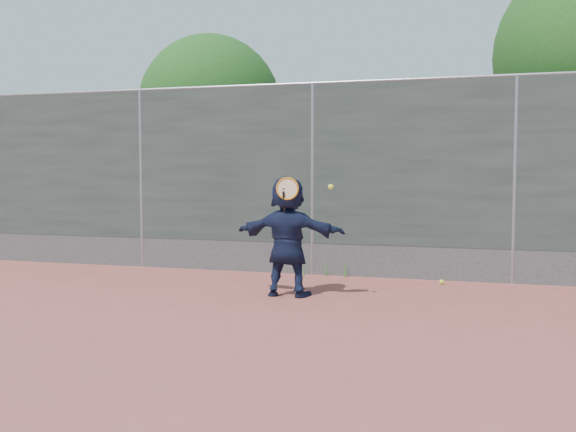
# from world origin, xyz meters

# --- Properties ---
(ground) EXTENTS (80.00, 80.00, 0.00)m
(ground) POSITION_xyz_m (0.00, 0.00, 0.00)
(ground) COLOR #9E4C42
(ground) RESTS_ON ground
(player) EXTENTS (1.46, 0.47, 1.58)m
(player) POSITION_xyz_m (0.12, 1.71, 0.79)
(player) COLOR #161D3C
(player) RESTS_ON ground
(ball_ground) EXTENTS (0.07, 0.07, 0.07)m
(ball_ground) POSITION_xyz_m (2.02, 3.16, 0.03)
(ball_ground) COLOR #E1F235
(ball_ground) RESTS_ON ground
(fence) EXTENTS (20.00, 0.06, 3.03)m
(fence) POSITION_xyz_m (-0.00, 3.50, 1.58)
(fence) COLOR #38423D
(fence) RESTS_ON ground
(swing_action) EXTENTS (0.76, 0.18, 0.51)m
(swing_action) POSITION_xyz_m (0.22, 1.51, 1.40)
(swing_action) COLOR #CA7313
(swing_action) RESTS_ON ground
(tree_left) EXTENTS (3.15, 3.00, 4.53)m
(tree_left) POSITION_xyz_m (-2.85, 6.55, 2.94)
(tree_left) COLOR #382314
(tree_left) RESTS_ON ground
(weed_clump) EXTENTS (0.68, 0.07, 0.30)m
(weed_clump) POSITION_xyz_m (0.29, 3.38, 0.13)
(weed_clump) COLOR #387226
(weed_clump) RESTS_ON ground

